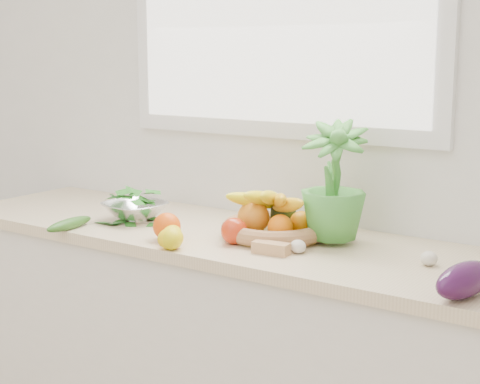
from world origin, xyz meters
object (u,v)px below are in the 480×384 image
Objects in this scene: fruit_basket at (274,222)px; potted_herb at (333,180)px; cucumber at (69,224)px; apple at (234,231)px; eggplant at (465,280)px; colander_with_spinach at (135,205)px.

potted_herb is at bearing 11.63° from fruit_basket.
apple is at bearing 15.62° from cucumber.
cucumber is 0.57× the size of potted_herb.
apple is at bearing 172.42° from eggplant.
potted_herb is at bearing 36.21° from apple.
fruit_basket is (-0.72, 0.25, 0.01)m from eggplant.
potted_herb reaches higher than fruit_basket.
apple reaches higher than cucumber.
potted_herb is at bearing 9.39° from colander_with_spinach.
colander_with_spinach is at bearing 172.44° from eggplant.
cucumber is at bearing -157.37° from potted_herb.
cucumber is 0.71m from fruit_basket.
potted_herb is 1.51× the size of colander_with_spinach.
fruit_basket is (0.64, 0.31, 0.03)m from cucumber.
fruit_basket is (-0.20, -0.04, -0.15)m from potted_herb.
potted_herb reaches higher than cucumber.
potted_herb is (-0.52, 0.29, 0.16)m from eggplant.
apple is at bearing -143.79° from potted_herb.
apple is 0.19× the size of fruit_basket.
cucumber is at bearing -164.38° from apple.
colander_with_spinach is at bearing 172.48° from apple.
fruit_basket is at bearing -168.37° from potted_herb.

